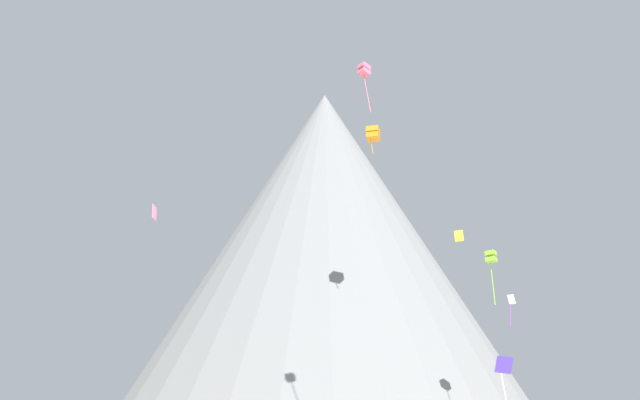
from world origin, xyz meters
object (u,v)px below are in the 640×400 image
kite_gold_mid (459,236)px  kite_lime_mid (491,258)px  kite_indigo_low (504,369)px  kite_white_mid (511,304)px  rock_massif (313,308)px  kite_rainbow_high (364,71)px  kite_pink_high (154,212)px  kite_orange_high (373,134)px

kite_gold_mid → kite_lime_mid: kite_lime_mid is taller
kite_lime_mid → kite_indigo_low: 31.32m
kite_white_mid → kite_indigo_low: bearing=97.2°
rock_massif → kite_indigo_low: 65.08m
kite_indigo_low → rock_massif: bearing=3.3°
kite_lime_mid → kite_rainbow_high: bearing=169.5°
kite_white_mid → kite_lime_mid: kite_lime_mid is taller
kite_pink_high → kite_indigo_low: 39.14m
kite_lime_mid → rock_massif: bearing=57.3°
kite_white_mid → kite_pink_high: kite_pink_high is taller
kite_orange_high → kite_rainbow_high: bearing=-81.8°
rock_massif → kite_white_mid: bearing=-67.7°
rock_massif → kite_rainbow_high: rock_massif is taller
kite_pink_high → kite_lime_mid: bearing=-23.1°
rock_massif → kite_indigo_low: bearing=-82.8°
kite_gold_mid → kite_rainbow_high: size_ratio=0.25×
kite_orange_high → kite_pink_high: bearing=-147.0°
kite_lime_mid → kite_gold_mid: bearing=178.7°
kite_rainbow_high → kite_white_mid: bearing=-85.7°
rock_massif → kite_orange_high: (4.57, -32.42, 12.39)m
kite_indigo_low → kite_rainbow_high: bearing=24.1°
kite_white_mid → kite_lime_mid: size_ratio=0.55×
kite_gold_mid → kite_pink_high: kite_pink_high is taller
rock_massif → kite_rainbow_high: size_ratio=21.38×
kite_gold_mid → kite_lime_mid: (4.86, 6.92, -0.05)m
rock_massif → kite_orange_high: bearing=-82.0°
rock_massif → kite_gold_mid: bearing=-75.9°
rock_massif → kite_orange_high: size_ratio=32.47×
kite_orange_high → kite_white_mid: bearing=-12.0°
kite_gold_mid → kite_orange_high: bearing=4.3°
kite_indigo_low → kite_rainbow_high: (-6.49, 12.21, 26.66)m
rock_massif → kite_orange_high: rock_massif is taller
kite_pink_high → kite_lime_mid: (32.84, 2.43, -3.14)m
rock_massif → kite_rainbow_high: 51.28m
kite_orange_high → kite_indigo_low: bearing=-65.4°
kite_white_mid → kite_pink_high: (-33.37, 1.03, 8.48)m
kite_white_mid → kite_rainbow_high: kite_rainbow_high is taller
kite_white_mid → kite_rainbow_high: (-14.69, -11.08, 17.62)m
kite_orange_high → kite_indigo_low: 41.81m
kite_pink_high → kite_rainbow_high: (18.68, -12.10, 9.14)m
kite_orange_high → kite_rainbow_high: kite_orange_high is taller
kite_lime_mid → kite_rainbow_high: kite_rainbow_high is taller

